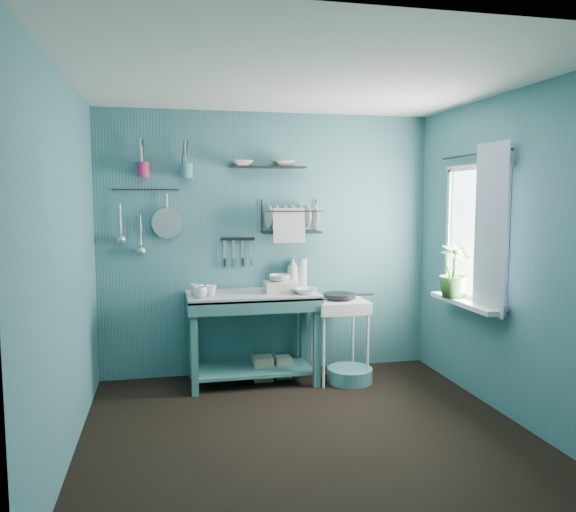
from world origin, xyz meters
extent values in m
plane|color=black|center=(0.00, 0.00, 0.00)|extent=(3.20, 3.20, 0.00)
plane|color=silver|center=(0.00, 0.00, 2.50)|extent=(3.20, 3.20, 0.00)
plane|color=#35666D|center=(0.00, 1.50, 1.25)|extent=(3.20, 0.00, 3.20)
plane|color=#35666D|center=(0.00, -1.50, 1.25)|extent=(3.20, 0.00, 3.20)
plane|color=#35666D|center=(-1.60, 0.00, 1.25)|extent=(0.00, 3.00, 3.00)
plane|color=#35666D|center=(1.60, 0.00, 1.25)|extent=(0.00, 3.00, 3.00)
cube|color=#336C68|center=(-0.21, 1.18, 0.42)|extent=(1.24, 0.72, 0.84)
imported|color=silver|center=(-0.69, 1.02, 0.88)|extent=(0.12, 0.12, 0.10)
imported|color=silver|center=(-0.59, 1.12, 0.88)|extent=(0.14, 0.14, 0.09)
imported|color=silver|center=(-0.71, 1.18, 0.88)|extent=(0.17, 0.17, 0.10)
cube|color=#BCB9AC|center=(0.04, 1.16, 0.89)|extent=(0.28, 0.22, 0.10)
imported|color=silver|center=(0.04, 1.16, 0.97)|extent=(0.20, 0.19, 0.06)
imported|color=#BCB9AC|center=(0.21, 1.38, 0.99)|extent=(0.11, 0.12, 0.30)
cylinder|color=#ACBAC0|center=(0.31, 1.40, 0.98)|extent=(0.09, 0.09, 0.28)
imported|color=silver|center=(0.24, 1.03, 0.86)|extent=(0.22, 0.22, 0.05)
cube|color=white|center=(0.59, 1.10, 0.38)|extent=(0.55, 0.55, 0.76)
cylinder|color=black|center=(0.59, 1.10, 0.80)|extent=(0.30, 0.30, 0.03)
cube|color=black|center=(-0.30, 1.47, 1.31)|extent=(0.32, 0.07, 0.03)
cube|color=black|center=(0.20, 1.37, 1.52)|extent=(0.58, 0.32, 0.32)
cube|color=black|center=(-0.02, 1.40, 1.98)|extent=(0.71, 0.24, 0.02)
imported|color=silver|center=(-0.27, 1.40, 2.05)|extent=(0.23, 0.23, 0.05)
imported|color=silver|center=(0.13, 1.40, 2.02)|extent=(0.22, 0.22, 0.05)
cylinder|color=#A01D4E|center=(-1.16, 1.42, 1.95)|extent=(0.11, 0.11, 0.13)
cylinder|color=teal|center=(-0.77, 1.42, 1.94)|extent=(0.11, 0.11, 0.13)
cylinder|color=#ABAEB3|center=(-0.95, 1.45, 1.47)|extent=(0.28, 0.03, 0.28)
cylinder|color=#ABAEB3|center=(-1.37, 1.46, 1.49)|extent=(0.01, 0.01, 0.30)
cylinder|color=#ABAEB3|center=(-1.19, 1.46, 1.39)|extent=(0.01, 0.01, 0.30)
cylinder|color=black|center=(-1.14, 1.47, 1.77)|extent=(0.60, 0.01, 0.01)
plane|color=white|center=(1.59, 0.45, 1.40)|extent=(0.00, 1.10, 1.10)
cube|color=white|center=(1.50, 0.45, 0.81)|extent=(0.16, 0.95, 0.04)
plane|color=silver|center=(1.52, 0.15, 1.45)|extent=(0.00, 1.35, 1.35)
cylinder|color=black|center=(1.54, 0.45, 2.05)|extent=(0.02, 1.05, 0.02)
imported|color=#2F5F26|center=(1.46, 0.60, 1.06)|extent=(0.28, 0.28, 0.46)
cube|color=gray|center=(-0.11, 1.23, 0.11)|extent=(0.18, 0.18, 0.22)
cube|color=gray|center=(0.09, 1.26, 0.10)|extent=(0.15, 0.15, 0.20)
cylinder|color=teal|center=(0.67, 1.00, 0.07)|extent=(0.42, 0.42, 0.13)
camera|label=1|loc=(-0.96, -3.81, 1.70)|focal=35.00mm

